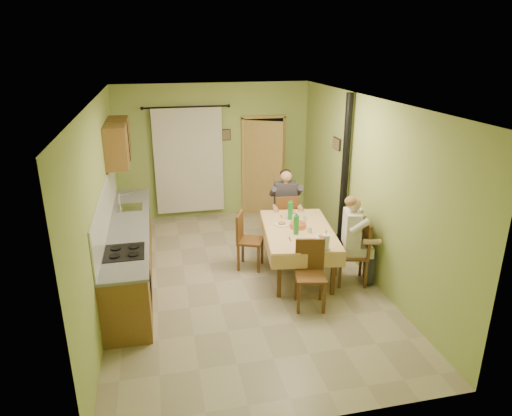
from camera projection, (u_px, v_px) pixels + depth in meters
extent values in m
cube|color=tan|center=(242.00, 279.00, 7.27)|extent=(4.00, 6.00, 0.01)
cube|color=#A1B85E|center=(215.00, 152.00, 9.55)|extent=(4.00, 0.04, 2.80)
cube|color=#A1B85E|center=(304.00, 300.00, 4.04)|extent=(4.00, 0.04, 2.80)
cube|color=#A1B85E|center=(101.00, 205.00, 6.39)|extent=(0.04, 6.00, 2.80)
cube|color=#A1B85E|center=(365.00, 187.00, 7.20)|extent=(0.04, 6.00, 2.80)
cube|color=white|center=(240.00, 100.00, 6.32)|extent=(4.00, 6.00, 0.04)
cube|color=brown|center=(131.00, 253.00, 7.15)|extent=(0.60, 3.60, 0.88)
cube|color=gray|center=(128.00, 226.00, 6.99)|extent=(0.64, 3.64, 0.04)
cube|color=white|center=(106.00, 207.00, 6.82)|extent=(0.02, 3.60, 0.66)
cube|color=silver|center=(130.00, 208.00, 7.72)|extent=(0.42, 0.42, 0.03)
cube|color=black|center=(124.00, 252.00, 6.06)|extent=(0.52, 0.56, 0.02)
cube|color=black|center=(150.00, 281.00, 6.28)|extent=(0.01, 0.55, 0.55)
cube|color=brown|center=(118.00, 142.00, 7.80)|extent=(0.35, 1.40, 0.70)
cylinder|color=black|center=(186.00, 107.00, 9.00)|extent=(1.70, 0.04, 0.04)
cube|color=silver|center=(189.00, 161.00, 9.40)|extent=(1.40, 0.06, 2.20)
cube|color=black|center=(263.00, 166.00, 9.87)|extent=(0.84, 0.03, 2.06)
cube|color=tan|center=(243.00, 167.00, 9.77)|extent=(0.06, 0.06, 2.12)
cube|color=tan|center=(283.00, 165.00, 9.95)|extent=(0.06, 0.06, 2.12)
cube|color=tan|center=(264.00, 117.00, 9.50)|extent=(0.96, 0.06, 0.06)
cube|color=tan|center=(263.00, 169.00, 9.69)|extent=(0.75, 0.40, 2.04)
cube|color=#E9BA7A|center=(298.00, 230.00, 7.26)|extent=(1.29, 1.91, 0.04)
cube|color=#E9BA7A|center=(309.00, 261.00, 6.47)|extent=(1.05, 0.16, 0.22)
cube|color=#E9BA7A|center=(290.00, 216.00, 8.13)|extent=(1.05, 0.16, 0.22)
cube|color=#E9BA7A|center=(265.00, 237.00, 7.26)|extent=(0.26, 1.76, 0.22)
cube|color=#E9BA7A|center=(331.00, 235.00, 7.34)|extent=(0.26, 1.76, 0.22)
cylinder|color=white|center=(292.00, 214.00, 7.87)|extent=(0.25, 0.25, 0.02)
ellipsoid|color=#CC7233|center=(292.00, 212.00, 7.87)|extent=(0.12, 0.12, 0.05)
cylinder|color=white|center=(308.00, 244.00, 6.69)|extent=(0.25, 0.25, 0.02)
ellipsoid|color=#CC7233|center=(308.00, 243.00, 6.68)|extent=(0.12, 0.12, 0.05)
cylinder|color=white|center=(322.00, 237.00, 6.91)|extent=(0.25, 0.25, 0.02)
ellipsoid|color=#CC7233|center=(322.00, 236.00, 6.91)|extent=(0.12, 0.12, 0.05)
cylinder|color=white|center=(282.00, 224.00, 7.41)|extent=(0.25, 0.25, 0.02)
ellipsoid|color=#CC7233|center=(282.00, 223.00, 7.40)|extent=(0.12, 0.12, 0.05)
cylinder|color=orange|center=(298.00, 225.00, 7.29)|extent=(0.26, 0.26, 0.08)
cylinder|color=white|center=(305.00, 242.00, 6.74)|extent=(0.28, 0.28, 0.02)
cube|color=tan|center=(308.00, 240.00, 6.76)|extent=(0.07, 0.06, 0.03)
cube|color=tan|center=(304.00, 241.00, 6.72)|extent=(0.07, 0.06, 0.03)
cube|color=tan|center=(304.00, 242.00, 6.72)|extent=(0.07, 0.07, 0.03)
cube|color=tan|center=(306.00, 243.00, 6.67)|extent=(0.07, 0.05, 0.03)
cylinder|color=silver|center=(310.00, 230.00, 7.09)|extent=(0.07, 0.07, 0.10)
cylinder|color=silver|center=(304.00, 218.00, 7.57)|extent=(0.07, 0.07, 0.10)
cylinder|color=white|center=(326.00, 242.00, 6.48)|extent=(0.11, 0.11, 0.22)
cylinder|color=silver|center=(326.00, 240.00, 6.47)|extent=(0.02, 0.02, 0.30)
cube|color=brown|center=(285.00, 219.00, 8.41)|extent=(0.47, 0.47, 0.04)
cube|color=brown|center=(287.00, 210.00, 8.14)|extent=(0.42, 0.09, 0.48)
cube|color=brown|center=(311.00, 276.00, 6.35)|extent=(0.49, 0.49, 0.04)
cube|color=brown|center=(310.00, 254.00, 6.44)|extent=(0.41, 0.12, 0.47)
cube|color=brown|center=(352.00, 254.00, 7.03)|extent=(0.55, 0.55, 0.04)
cube|color=brown|center=(367.00, 237.00, 6.93)|extent=(0.14, 0.45, 0.52)
cube|color=brown|center=(250.00, 241.00, 7.50)|extent=(0.52, 0.52, 0.04)
cube|color=brown|center=(240.00, 226.00, 7.45)|extent=(0.19, 0.38, 0.45)
cube|color=#38333D|center=(286.00, 217.00, 8.28)|extent=(0.40, 0.44, 0.16)
cube|color=#38333D|center=(285.00, 197.00, 8.29)|extent=(0.42, 0.26, 0.54)
sphere|color=tan|center=(286.00, 176.00, 8.14)|extent=(0.21, 0.21, 0.21)
ellipsoid|color=black|center=(286.00, 174.00, 8.17)|extent=(0.21, 0.21, 0.16)
cube|color=silver|center=(358.00, 249.00, 7.00)|extent=(0.47, 0.44, 0.16)
cube|color=silver|center=(352.00, 228.00, 6.89)|extent=(0.31, 0.44, 0.54)
sphere|color=tan|center=(354.00, 204.00, 6.75)|extent=(0.21, 0.21, 0.21)
ellipsoid|color=olive|center=(352.00, 201.00, 6.74)|extent=(0.21, 0.21, 0.16)
cylinder|color=black|center=(344.00, 177.00, 7.73)|extent=(0.12, 0.12, 2.80)
cylinder|color=black|center=(340.00, 244.00, 8.16)|extent=(0.24, 0.24, 0.30)
cube|color=black|center=(226.00, 135.00, 9.45)|extent=(0.19, 0.03, 0.23)
cube|color=brown|center=(337.00, 144.00, 8.14)|extent=(0.03, 0.31, 0.21)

